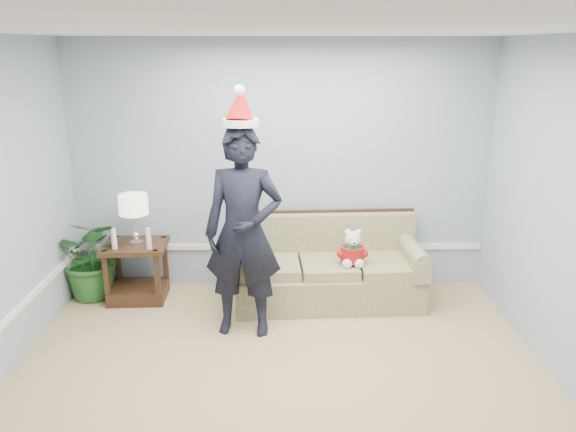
% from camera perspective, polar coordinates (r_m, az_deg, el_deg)
% --- Properties ---
extents(room_shell, '(4.54, 5.04, 2.74)m').
position_cam_1_polar(room_shell, '(3.64, -1.01, -3.23)').
color(room_shell, tan).
rests_on(room_shell, ground).
extents(wainscot_trim, '(4.49, 4.99, 0.06)m').
position_cam_1_polar(wainscot_trim, '(5.22, -13.99, -8.01)').
color(wainscot_trim, white).
rests_on(wainscot_trim, room_shell).
extents(sofa, '(1.96, 0.92, 0.90)m').
position_cam_1_polar(sofa, '(5.99, 4.05, -5.59)').
color(sofa, '#485729').
rests_on(sofa, room_shell).
extents(side_table, '(0.67, 0.57, 0.62)m').
position_cam_1_polar(side_table, '(6.22, -15.03, -6.03)').
color(side_table, '#3A2515').
rests_on(side_table, room_shell).
extents(table_lamp, '(0.30, 0.30, 0.53)m').
position_cam_1_polar(table_lamp, '(5.95, -15.43, 0.92)').
color(table_lamp, silver).
rests_on(table_lamp, side_table).
extents(candle_pair, '(0.41, 0.06, 0.22)m').
position_cam_1_polar(candle_pair, '(5.91, -15.62, -2.30)').
color(candle_pair, silver).
rests_on(candle_pair, side_table).
extents(houseplant, '(0.87, 0.77, 0.91)m').
position_cam_1_polar(houseplant, '(6.32, -19.14, -3.94)').
color(houseplant, '#225D23').
rests_on(houseplant, room_shell).
extents(man, '(0.75, 0.53, 1.96)m').
position_cam_1_polar(man, '(5.11, -4.55, -1.72)').
color(man, black).
rests_on(man, room_shell).
extents(santa_hat, '(0.36, 0.39, 0.37)m').
position_cam_1_polar(santa_hat, '(4.89, -4.84, 10.92)').
color(santa_hat, white).
rests_on(santa_hat, man).
extents(teddy_bear, '(0.24, 0.27, 0.38)m').
position_cam_1_polar(teddy_bear, '(5.72, 6.56, -3.64)').
color(teddy_bear, white).
rests_on(teddy_bear, sofa).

